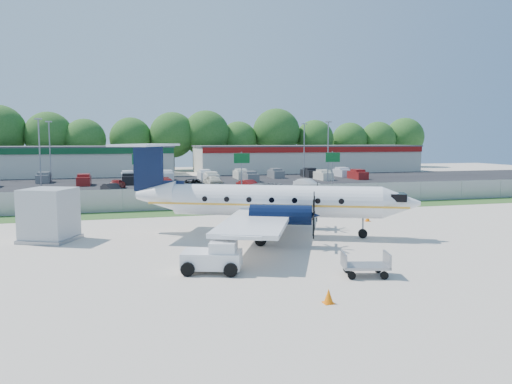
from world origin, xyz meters
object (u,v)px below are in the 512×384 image
object	(u,v)px
baggage_cart_far	(365,265)
baggage_cart_near	(252,227)
pushback_tug	(215,257)
aircraft	(269,201)
service_container	(49,216)

from	to	relation	value
baggage_cart_far	baggage_cart_near	bearing A→B (deg)	101.90
pushback_tug	baggage_cart_near	size ratio (longest dim) A/B	1.48
aircraft	service_container	size ratio (longest dim) A/B	4.92
pushback_tug	baggage_cart_near	distance (m)	9.77
baggage_cart_near	aircraft	bearing A→B (deg)	-36.57
service_container	baggage_cart_far	bearing A→B (deg)	-39.83
baggage_cart_near	service_container	size ratio (longest dim) A/B	0.55
pushback_tug	baggage_cart_far	bearing A→B (deg)	-21.51
pushback_tug	service_container	distance (m)	13.35
pushback_tug	service_container	bearing A→B (deg)	130.46
aircraft	baggage_cart_near	xyz separation A→B (m)	(-0.97, 0.72, -1.85)
pushback_tug	service_container	xyz separation A→B (m)	(-8.65, 10.14, 0.82)
aircraft	baggage_cart_near	world-z (taller)	aircraft
baggage_cart_near	baggage_cart_far	bearing A→B (deg)	-78.10
pushback_tug	baggage_cart_near	xyz separation A→B (m)	(4.24, 8.80, -0.23)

